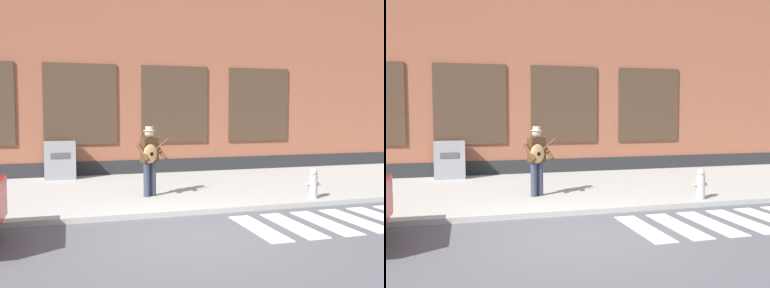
# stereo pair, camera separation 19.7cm
# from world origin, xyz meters

# --- Properties ---
(ground_plane) EXTENTS (160.00, 160.00, 0.00)m
(ground_plane) POSITION_xyz_m (0.00, 0.00, 0.00)
(ground_plane) COLOR #56565B
(sidewalk) EXTENTS (28.00, 5.61, 0.11)m
(sidewalk) POSITION_xyz_m (0.00, 4.24, 0.06)
(sidewalk) COLOR #ADAAA3
(sidewalk) RESTS_ON ground
(building_backdrop) EXTENTS (28.00, 4.06, 9.22)m
(building_backdrop) POSITION_xyz_m (-0.00, 9.04, 4.60)
(building_backdrop) COLOR #99563D
(building_backdrop) RESTS_ON ground
(crosswalk) EXTENTS (5.20, 1.90, 0.01)m
(crosswalk) POSITION_xyz_m (3.63, 0.14, 0.01)
(crosswalk) COLOR silver
(crosswalk) RESTS_ON ground
(busker) EXTENTS (0.79, 0.67, 1.64)m
(busker) POSITION_xyz_m (-0.14, 3.13, 1.04)
(busker) COLOR #33384C
(busker) RESTS_ON sidewalk
(utility_box) EXTENTS (0.89, 0.62, 1.10)m
(utility_box) POSITION_xyz_m (-2.13, 6.60, 0.66)
(utility_box) COLOR gray
(utility_box) RESTS_ON sidewalk
(fire_hydrant) EXTENTS (0.38, 0.20, 0.70)m
(fire_hydrant) POSITION_xyz_m (3.38, 1.79, 0.46)
(fire_hydrant) COLOR #B2ADA8
(fire_hydrant) RESTS_ON sidewalk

